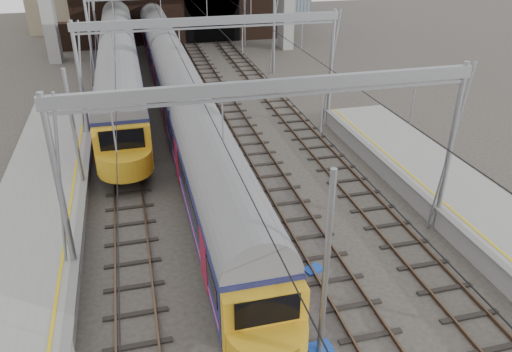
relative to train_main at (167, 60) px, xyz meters
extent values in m
cube|color=#4C3828|center=(-4.72, -18.49, -2.38)|extent=(0.08, 80.00, 0.16)
cube|color=#4C3828|center=(-3.28, -18.49, -2.38)|extent=(0.08, 80.00, 0.16)
cube|color=black|center=(-4.00, -18.49, -2.45)|extent=(2.40, 80.00, 0.14)
cube|color=#4C3828|center=(-0.72, -18.49, -2.38)|extent=(0.08, 80.00, 0.16)
cube|color=#4C3828|center=(0.72, -18.49, -2.38)|extent=(0.08, 80.00, 0.16)
cube|color=black|center=(0.00, -18.49, -2.45)|extent=(2.40, 80.00, 0.14)
cube|color=#4C3828|center=(3.28, -18.49, -2.38)|extent=(0.08, 80.00, 0.16)
cube|color=#4C3828|center=(4.72, -18.49, -2.38)|extent=(0.08, 80.00, 0.16)
cube|color=black|center=(4.00, -18.49, -2.45)|extent=(2.40, 80.00, 0.14)
cube|color=#4C3828|center=(7.28, -18.49, -2.38)|extent=(0.08, 80.00, 0.16)
cube|color=#4C3828|center=(8.72, -18.49, -2.38)|extent=(0.08, 80.00, 0.16)
cube|color=black|center=(8.00, -18.49, -2.45)|extent=(2.40, 80.00, 0.14)
cylinder|color=gray|center=(-6.20, -25.49, 1.53)|extent=(0.24, 0.24, 8.00)
cylinder|color=gray|center=(10.20, -25.49, 1.53)|extent=(0.24, 0.24, 8.00)
cube|color=gray|center=(2.00, -25.49, 5.13)|extent=(16.80, 0.28, 0.50)
cylinder|color=gray|center=(-6.20, -11.49, 1.53)|extent=(0.24, 0.24, 8.00)
cylinder|color=gray|center=(10.20, -11.49, 1.53)|extent=(0.24, 0.24, 8.00)
cube|color=gray|center=(2.00, -11.49, 5.13)|extent=(16.80, 0.28, 0.50)
cylinder|color=gray|center=(-6.20, 2.51, 1.53)|extent=(0.24, 0.24, 8.00)
cylinder|color=gray|center=(10.20, 2.51, 1.53)|extent=(0.24, 0.24, 8.00)
cylinder|color=gray|center=(-6.20, 14.51, 1.53)|extent=(0.24, 0.24, 8.00)
cylinder|color=gray|center=(10.20, 14.51, 1.53)|extent=(0.24, 0.24, 8.00)
cube|color=black|center=(-4.00, -18.49, 3.03)|extent=(0.03, 80.00, 0.03)
cube|color=black|center=(0.00, -18.49, 3.03)|extent=(0.03, 80.00, 0.03)
cube|color=black|center=(4.00, -18.49, 3.03)|extent=(0.03, 80.00, 0.03)
cube|color=black|center=(8.00, -18.49, 3.03)|extent=(0.03, 80.00, 0.03)
cube|color=#301E15|center=(4.00, 18.51, 2.03)|extent=(26.00, 2.00, 9.00)
cube|color=black|center=(7.00, 17.49, 0.13)|extent=(6.50, 0.10, 5.20)
cube|color=#301E15|center=(-8.00, 17.51, -0.97)|extent=(6.00, 1.50, 3.00)
cube|color=gray|center=(-10.50, 12.51, 1.63)|extent=(1.20, 2.50, 8.20)
cube|color=gray|center=(14.50, 12.51, 1.63)|extent=(1.20, 2.50, 8.20)
cube|color=black|center=(0.00, 0.08, -2.12)|extent=(2.14, 63.46, 0.70)
cube|color=#121840|center=(0.00, 0.08, -0.25)|extent=(2.72, 63.46, 2.43)
cylinder|color=slate|center=(0.00, 0.08, 0.97)|extent=(2.67, 62.96, 2.67)
cube|color=black|center=(0.00, 0.08, 0.14)|extent=(2.74, 62.26, 0.73)
cube|color=#CC3F78|center=(0.00, 0.08, -0.93)|extent=(2.74, 62.46, 0.12)
cube|color=gold|center=(0.00, -31.80, -0.35)|extent=(2.67, 0.60, 2.23)
cube|color=black|center=(0.00, -31.97, 0.24)|extent=(2.04, 0.08, 0.97)
cube|color=black|center=(-4.00, 9.11, -2.12)|extent=(2.41, 53.37, 0.70)
cube|color=#121840|center=(-4.00, 9.11, -0.10)|extent=(3.07, 53.37, 2.74)
cylinder|color=slate|center=(-4.00, 9.11, 1.27)|extent=(3.01, 52.87, 3.01)
cube|color=black|center=(-4.00, 9.11, 0.34)|extent=(3.09, 52.17, 0.82)
cube|color=#CC3F78|center=(-4.00, 9.11, -0.86)|extent=(3.09, 52.37, 0.13)
cube|color=gold|center=(-4.00, -17.73, -0.20)|extent=(3.01, 0.60, 2.54)
cube|color=black|center=(-4.00, -17.90, 0.45)|extent=(2.30, 0.08, 1.10)
cube|color=#1743B0|center=(3.36, -27.20, -2.42)|extent=(0.91, 0.76, 0.09)
cube|color=#1743B0|center=(2.05, -31.36, -2.42)|extent=(0.90, 0.66, 0.10)
camera|label=1|loc=(-3.17, -42.94, 10.66)|focal=35.00mm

